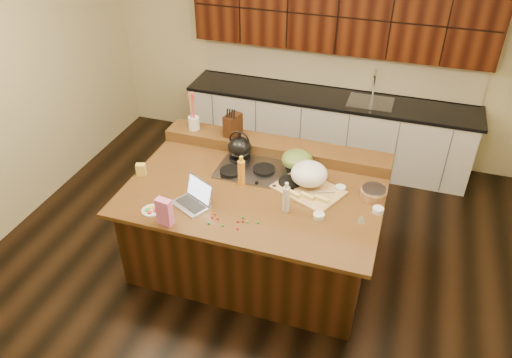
% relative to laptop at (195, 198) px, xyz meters
% --- Properties ---
extents(room, '(5.52, 5.02, 2.72)m').
position_rel_laptop_xyz_m(room, '(0.44, 0.38, 0.37)').
color(room, black).
rests_on(room, ground).
extents(island, '(2.40, 1.60, 0.92)m').
position_rel_laptop_xyz_m(island, '(0.44, 0.38, -0.52)').
color(island, black).
rests_on(island, ground).
extents(back_ledge, '(2.40, 0.30, 0.12)m').
position_rel_laptop_xyz_m(back_ledge, '(0.44, 1.08, -0.00)').
color(back_ledge, black).
rests_on(back_ledge, island).
extents(cooktop, '(0.92, 0.52, 0.05)m').
position_rel_laptop_xyz_m(cooktop, '(0.44, 0.68, -0.05)').
color(cooktop, gray).
rests_on(cooktop, island).
extents(back_counter, '(3.70, 0.66, 2.40)m').
position_rel_laptop_xyz_m(back_counter, '(0.74, 2.61, 0.00)').
color(back_counter, silver).
rests_on(back_counter, ground).
extents(kettle, '(0.30, 0.30, 0.22)m').
position_rel_laptop_xyz_m(kettle, '(0.14, 0.81, 0.09)').
color(kettle, black).
rests_on(kettle, cooktop).
extents(green_bowl, '(0.39, 0.39, 0.17)m').
position_rel_laptop_xyz_m(green_bowl, '(0.74, 0.81, 0.07)').
color(green_bowl, '#536E2C').
rests_on(green_bowl, cooktop).
extents(laptop, '(0.41, 0.38, 0.23)m').
position_rel_laptop_xyz_m(laptop, '(0.00, 0.00, 0.00)').
color(laptop, '#B7B7BC').
rests_on(laptop, island).
extents(oil_bottle, '(0.08, 0.08, 0.27)m').
position_rel_laptop_xyz_m(oil_bottle, '(0.31, 0.40, 0.07)').
color(oil_bottle, orange).
rests_on(oil_bottle, island).
extents(vinegar_bottle, '(0.08, 0.08, 0.25)m').
position_rel_laptop_xyz_m(vinegar_bottle, '(0.81, 0.15, 0.06)').
color(vinegar_bottle, silver).
rests_on(vinegar_bottle, island).
extents(wooden_tray, '(0.73, 0.65, 0.24)m').
position_rel_laptop_xyz_m(wooden_tray, '(0.92, 0.57, 0.05)').
color(wooden_tray, tan).
rests_on(wooden_tray, island).
extents(ramekin_a, '(0.13, 0.13, 0.04)m').
position_rel_laptop_xyz_m(ramekin_a, '(1.11, 0.14, -0.04)').
color(ramekin_a, white).
rests_on(ramekin_a, island).
extents(ramekin_b, '(0.11, 0.11, 0.04)m').
position_rel_laptop_xyz_m(ramekin_b, '(1.59, 0.39, -0.04)').
color(ramekin_b, white).
rests_on(ramekin_b, island).
extents(ramekin_c, '(0.13, 0.13, 0.04)m').
position_rel_laptop_xyz_m(ramekin_c, '(1.21, 0.61, -0.04)').
color(ramekin_c, white).
rests_on(ramekin_c, island).
extents(strainer_bowl, '(0.27, 0.27, 0.09)m').
position_rel_laptop_xyz_m(strainer_bowl, '(1.52, 0.58, -0.02)').
color(strainer_bowl, '#996B3F').
rests_on(strainer_bowl, island).
extents(kitchen_timer, '(0.10, 0.10, 0.07)m').
position_rel_laptop_xyz_m(kitchen_timer, '(1.46, 0.22, -0.03)').
color(kitchen_timer, silver).
rests_on(kitchen_timer, island).
extents(pink_bag, '(0.14, 0.09, 0.25)m').
position_rel_laptop_xyz_m(pink_bag, '(-0.12, -0.34, 0.06)').
color(pink_bag, pink).
rests_on(pink_bag, island).
extents(candy_plate, '(0.23, 0.23, 0.01)m').
position_rel_laptop_xyz_m(candy_plate, '(-0.32, -0.23, -0.06)').
color(candy_plate, white).
rests_on(candy_plate, island).
extents(package_box, '(0.10, 0.09, 0.13)m').
position_rel_laptop_xyz_m(package_box, '(-0.68, 0.25, 0.00)').
color(package_box, '#E5C350').
rests_on(package_box, island).
extents(utensil_crock, '(0.12, 0.12, 0.14)m').
position_rel_laptop_xyz_m(utensil_crock, '(-0.48, 1.08, 0.13)').
color(utensil_crock, white).
rests_on(utensil_crock, back_ledge).
extents(knife_block, '(0.17, 0.22, 0.24)m').
position_rel_laptop_xyz_m(knife_block, '(-0.03, 1.08, 0.18)').
color(knife_block, black).
rests_on(knife_block, back_ledge).
extents(gumdrop_0, '(0.02, 0.02, 0.02)m').
position_rel_laptop_xyz_m(gumdrop_0, '(0.46, -0.14, -0.05)').
color(gumdrop_0, red).
rests_on(gumdrop_0, island).
extents(gumdrop_1, '(0.02, 0.02, 0.02)m').
position_rel_laptop_xyz_m(gumdrop_1, '(0.48, -0.07, -0.05)').
color(gumdrop_1, '#198C26').
rests_on(gumdrop_1, island).
extents(gumdrop_2, '(0.02, 0.02, 0.02)m').
position_rel_laptop_xyz_m(gumdrop_2, '(0.50, -0.12, -0.05)').
color(gumdrop_2, red).
rests_on(gumdrop_2, island).
extents(gumdrop_3, '(0.02, 0.02, 0.02)m').
position_rel_laptop_xyz_m(gumdrop_3, '(0.63, -0.09, -0.05)').
color(gumdrop_3, '#198C26').
rests_on(gumdrop_3, island).
extents(gumdrop_4, '(0.02, 0.02, 0.02)m').
position_rel_laptop_xyz_m(gumdrop_4, '(0.23, -0.10, -0.05)').
color(gumdrop_4, red).
rests_on(gumdrop_4, island).
extents(gumdrop_5, '(0.02, 0.02, 0.02)m').
position_rel_laptop_xyz_m(gumdrop_5, '(0.23, -0.24, -0.05)').
color(gumdrop_5, '#198C26').
rests_on(gumdrop_5, island).
extents(gumdrop_6, '(0.02, 0.02, 0.02)m').
position_rel_laptop_xyz_m(gumdrop_6, '(0.28, -0.15, -0.05)').
color(gumdrop_6, red).
rests_on(gumdrop_6, island).
extents(gumdrop_7, '(0.02, 0.02, 0.02)m').
position_rel_laptop_xyz_m(gumdrop_7, '(0.54, -0.11, -0.05)').
color(gumdrop_7, '#198C26').
rests_on(gumdrop_7, island).
extents(gumdrop_8, '(0.02, 0.02, 0.02)m').
position_rel_laptop_xyz_m(gumdrop_8, '(0.23, -0.15, -0.05)').
color(gumdrop_8, red).
rests_on(gumdrop_8, island).
extents(gumdrop_9, '(0.02, 0.02, 0.02)m').
position_rel_laptop_xyz_m(gumdrop_9, '(0.36, -0.22, -0.05)').
color(gumdrop_9, '#198C26').
rests_on(gumdrop_9, island).
extents(gumdrop_10, '(0.02, 0.02, 0.02)m').
position_rel_laptop_xyz_m(gumdrop_10, '(0.49, -0.23, -0.05)').
color(gumdrop_10, red).
rests_on(gumdrop_10, island).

